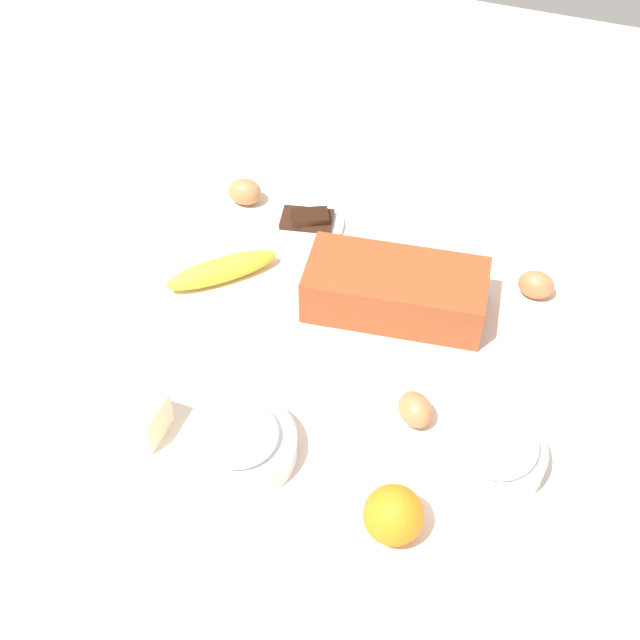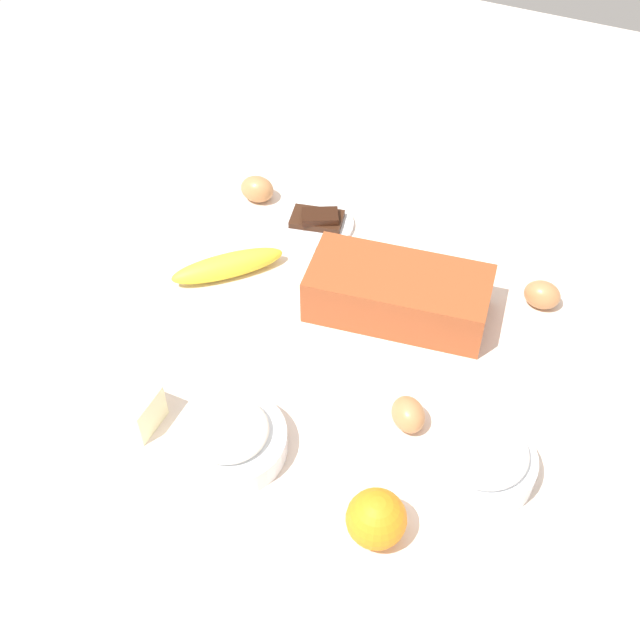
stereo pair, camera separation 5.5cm
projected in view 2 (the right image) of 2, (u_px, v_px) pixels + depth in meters
ground_plane at (320, 342)px, 1.27m from camera, size 2.40×2.40×0.02m
loaf_pan at (398, 293)px, 1.27m from camera, size 0.30×0.17×0.08m
flour_bowl at (230, 437)px, 1.10m from camera, size 0.16×0.16×0.07m
sugar_bowl at (482, 459)px, 1.07m from camera, size 0.14×0.14×0.07m
banana at (228, 266)px, 1.35m from camera, size 0.17×0.17×0.04m
orange_fruit at (376, 519)px, 1.01m from camera, size 0.08×0.08×0.08m
butter_block at (126, 405)px, 1.14m from camera, size 0.09×0.06×0.06m
egg_near_butter at (542, 295)px, 1.30m from camera, size 0.06×0.05×0.05m
egg_beside_bowl at (257, 189)px, 1.48m from camera, size 0.07×0.05×0.05m
egg_loose at (408, 414)px, 1.13m from camera, size 0.07×0.07×0.05m
chocolate_plate at (317, 222)px, 1.44m from camera, size 0.13×0.13×0.03m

